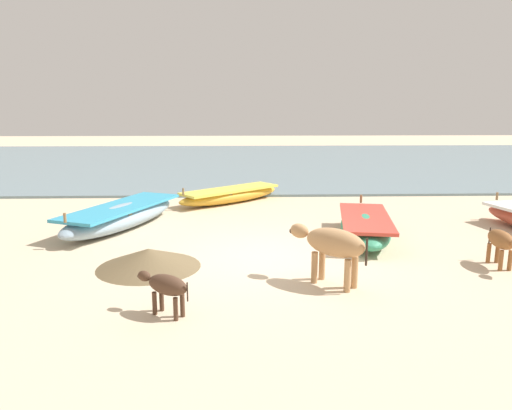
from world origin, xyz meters
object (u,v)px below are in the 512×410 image
fishing_boat_6 (122,216)px  cow_adult_tan (332,244)px  fishing_boat_2 (230,195)px  calf_far_brown (502,241)px  calf_near_dark (166,286)px  fishing_boat_0 (365,226)px

fishing_boat_6 → cow_adult_tan: size_ratio=3.33×
fishing_boat_6 → fishing_boat_2: bearing=162.3°
fishing_boat_6 → calf_far_brown: size_ratio=3.98×
cow_adult_tan → calf_far_brown: 3.34m
fishing_boat_6 → calf_near_dark: (1.83, -5.03, 0.13)m
fishing_boat_2 → cow_adult_tan: cow_adult_tan is taller
fishing_boat_6 → cow_adult_tan: (4.37, -3.93, 0.39)m
fishing_boat_6 → calf_far_brown: 8.25m
fishing_boat_2 → fishing_boat_6: bearing=10.3°
fishing_boat_2 → fishing_boat_6: 3.98m
cow_adult_tan → calf_near_dark: 2.78m
fishing_boat_0 → fishing_boat_6: fishing_boat_6 is taller
calf_near_dark → calf_far_brown: calf_far_brown is taller
calf_near_dark → calf_far_brown: (5.79, 1.85, 0.06)m
fishing_boat_2 → fishing_boat_6: size_ratio=0.81×
calf_near_dark → fishing_boat_6: bearing=-37.0°
fishing_boat_2 → calf_far_brown: size_ratio=3.22×
fishing_boat_0 → cow_adult_tan: bearing=165.4°
fishing_boat_0 → fishing_boat_6: 5.76m
fishing_boat_0 → calf_far_brown: bearing=-125.2°
fishing_boat_0 → calf_far_brown: 2.82m
fishing_boat_2 → calf_near_dark: 8.10m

